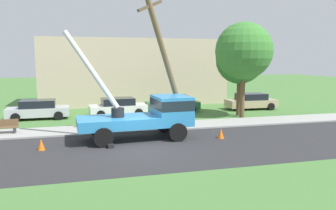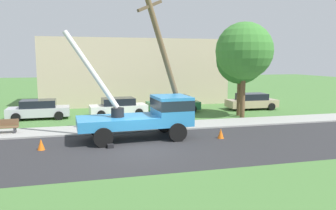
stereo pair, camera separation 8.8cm
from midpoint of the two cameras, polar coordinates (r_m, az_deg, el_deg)
name	(u,v)px [view 1 (the left image)]	position (r m, az deg, el deg)	size (l,w,h in m)	color
ground_plane	(117,112)	(28.06, -8.90, -1.21)	(120.00, 120.00, 0.00)	#477538
road_asphalt	(142,149)	(16.41, -4.69, -7.64)	(80.00, 7.50, 0.01)	#2B2B2D
sidewalk_strip	(128,128)	(21.26, -7.04, -3.95)	(80.00, 2.61, 0.10)	#9E9E99
utility_truck	(150,113)	(18.39, -3.37, -1.46)	(6.89, 3.21, 5.98)	#2D84C6
leaning_utility_pole	(166,61)	(19.48, -0.47, 7.66)	(3.62, 2.20, 8.45)	brown
traffic_cone_ahead	(221,133)	(18.71, 9.04, -4.91)	(0.36, 0.36, 0.56)	orange
traffic_cone_behind	(41,145)	(17.28, -21.32, -6.42)	(0.36, 0.36, 0.56)	orange
traffic_cone_curbside	(180,127)	(20.13, 1.94, -3.90)	(0.36, 0.36, 0.56)	orange
parked_sedan_silver	(38,109)	(26.28, -21.71, -0.73)	(4.45, 2.10, 1.42)	#B7B7BF
parked_sedan_white	(118,107)	(26.03, -8.79, -0.33)	(4.53, 2.24, 1.42)	silver
parked_sedan_green	(173,103)	(27.74, 0.71, 0.26)	(4.43, 2.07, 1.42)	#1E6638
parked_sedan_tan	(251,101)	(30.08, 14.16, 0.62)	(4.44, 2.08, 1.42)	tan
park_bench	(4,127)	(21.59, -26.77, -3.45)	(1.60, 0.45, 0.90)	brown
roadside_tree_near	(240,60)	(26.26, 12.29, 7.65)	(3.75, 3.75, 6.26)	brown
roadside_tree_far	(244,51)	(25.47, 12.93, 9.10)	(4.30, 4.30, 7.19)	brown
lowrise_building_backdrop	(134,71)	(33.85, -6.02, 5.82)	(18.00, 6.00, 6.40)	#C6B293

